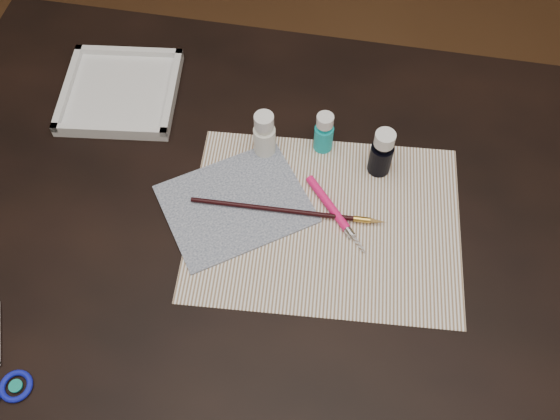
% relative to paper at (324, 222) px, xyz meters
% --- Properties ---
extents(ground, '(3.50, 3.50, 0.02)m').
position_rel_paper_xyz_m(ground, '(-0.07, -0.02, -0.76)').
color(ground, '#422614').
rests_on(ground, ground).
extents(table, '(1.30, 0.90, 0.75)m').
position_rel_paper_xyz_m(table, '(-0.07, -0.02, -0.38)').
color(table, black).
rests_on(table, ground).
extents(paper, '(0.46, 0.37, 0.00)m').
position_rel_paper_xyz_m(paper, '(0.00, 0.00, 0.00)').
color(paper, white).
rests_on(paper, table).
extents(canvas, '(0.29, 0.28, 0.00)m').
position_rel_paper_xyz_m(canvas, '(-0.15, 0.01, 0.00)').
color(canvas, '#152241').
rests_on(canvas, paper).
extents(paint_bottle_white, '(0.05, 0.05, 0.09)m').
position_rel_paper_xyz_m(paint_bottle_white, '(-0.12, 0.12, 0.05)').
color(paint_bottle_white, white).
rests_on(paint_bottle_white, table).
extents(paint_bottle_cyan, '(0.03, 0.03, 0.08)m').
position_rel_paper_xyz_m(paint_bottle_cyan, '(-0.02, 0.15, 0.04)').
color(paint_bottle_cyan, '#12ACB2').
rests_on(paint_bottle_cyan, table).
extents(paint_bottle_navy, '(0.05, 0.05, 0.09)m').
position_rel_paper_xyz_m(paint_bottle_navy, '(0.08, 0.12, 0.05)').
color(paint_bottle_navy, black).
rests_on(paint_bottle_navy, table).
extents(paintbrush, '(0.32, 0.02, 0.01)m').
position_rel_paper_xyz_m(paintbrush, '(-0.06, 0.00, 0.01)').
color(paintbrush, black).
rests_on(paintbrush, canvas).
extents(craft_knife, '(0.12, 0.14, 0.01)m').
position_rel_paper_xyz_m(craft_knife, '(0.02, 0.01, 0.01)').
color(craft_knife, '#F6166A').
rests_on(craft_knife, paper).
extents(palette_tray, '(0.23, 0.23, 0.02)m').
position_rel_paper_xyz_m(palette_tray, '(-0.41, 0.20, 0.01)').
color(palette_tray, white).
rests_on(palette_tray, table).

